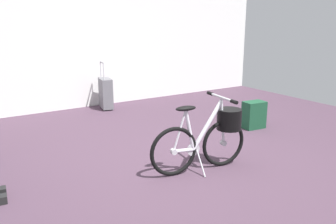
% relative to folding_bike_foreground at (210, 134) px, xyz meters
% --- Properties ---
extents(ground_plane, '(7.97, 7.97, 0.00)m').
position_rel_folding_bike_foreground_xyz_m(ground_plane, '(-0.30, 0.22, -0.38)').
color(ground_plane, '#473342').
extents(back_wall, '(7.97, 0.10, 2.60)m').
position_rel_folding_bike_foreground_xyz_m(back_wall, '(-0.30, 3.37, 0.92)').
color(back_wall, white).
rests_on(back_wall, ground_plane).
extents(folding_bike_foreground, '(1.10, 0.53, 0.78)m').
position_rel_folding_bike_foreground_xyz_m(folding_bike_foreground, '(0.00, 0.00, 0.00)').
color(folding_bike_foreground, black).
rests_on(folding_bike_foreground, ground_plane).
extents(rolling_suitcase, '(0.24, 0.39, 0.83)m').
position_rel_folding_bike_foreground_xyz_m(rolling_suitcase, '(0.08, 2.98, -0.10)').
color(rolling_suitcase, slate).
rests_on(rolling_suitcase, ground_plane).
extents(backpack_on_floor, '(0.33, 0.25, 0.39)m').
position_rel_folding_bike_foreground_xyz_m(backpack_on_floor, '(1.44, 0.78, -0.18)').
color(backpack_on_floor, '#19472D').
rests_on(backpack_on_floor, ground_plane).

